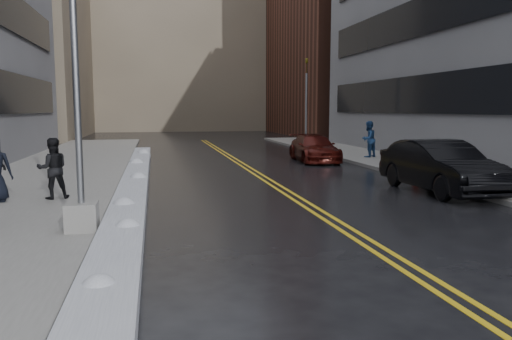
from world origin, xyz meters
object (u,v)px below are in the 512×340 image
pedestrian_b (53,168)px  car_black (440,167)px  lamppost (78,119)px  car_maroon (314,148)px  fire_hydrant (416,162)px  pedestrian_east (368,139)px  traffic_signal (306,99)px

pedestrian_b → car_black: size_ratio=0.34×
lamppost → car_maroon: size_ratio=1.60×
fire_hydrant → car_maroon: car_maroon is taller
pedestrian_b → pedestrian_east: 17.31m
fire_hydrant → pedestrian_east: size_ratio=0.38×
car_black → car_maroon: 10.25m
traffic_signal → pedestrian_east: 8.32m
fire_hydrant → car_black: 4.57m
lamppost → pedestrian_east: 19.11m
car_maroon → pedestrian_b: bearing=-135.6°
traffic_signal → car_black: traffic_signal is taller
car_maroon → fire_hydrant: bearing=-63.7°
pedestrian_b → car_maroon: pedestrian_b is taller
lamppost → car_maroon: (9.76, 13.92, -1.84)m
car_black → lamppost: bearing=-161.3°
pedestrian_b → pedestrian_east: size_ratio=0.91×
lamppost → car_maroon: 17.10m
pedestrian_b → car_black: 12.07m
traffic_signal → lamppost: bearing=-118.2°
traffic_signal → pedestrian_b: bearing=-126.4°
lamppost → car_black: lamppost is taller
fire_hydrant → pedestrian_b: 14.17m
fire_hydrant → car_black: bearing=-110.1°
car_black → pedestrian_b: bearing=177.5°
lamppost → pedestrian_b: 4.62m
pedestrian_east → car_maroon: size_ratio=0.41×
traffic_signal → car_maroon: size_ratio=1.26×
traffic_signal → pedestrian_b: 22.28m
traffic_signal → pedestrian_east: (1.06, -7.93, -2.28)m
lamppost → pedestrian_b: bearing=107.8°
fire_hydrant → traffic_signal: bearing=92.0°
traffic_signal → pedestrian_b: size_ratio=3.40×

